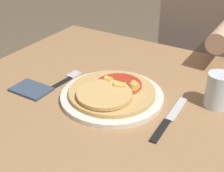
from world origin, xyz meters
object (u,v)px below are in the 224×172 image
Objects in this scene: pizza at (111,92)px; person_diner at (208,45)px; knife at (169,119)px; drinking_glass at (218,90)px; fork at (64,81)px; dining_table at (103,135)px; plate at (112,96)px.

person_diner is at bearing 83.40° from pizza.
drinking_glass is (0.08, 0.13, 0.05)m from knife.
fork is 0.15× the size of person_diner.
pizza is 0.29m from drinking_glass.
dining_table is 3.85× the size of pizza.
person_diner reaches higher than pizza.
person_diner reaches higher than dining_table.
person_diner is (0.08, 0.70, -0.07)m from plate.
plate is at bearing 98.28° from pizza.
plate is 1.33× the size of knife.
pizza is at bearing -3.09° from fork.
dining_table is 0.15m from pizza.
plate is at bearing -156.49° from drinking_glass.
fork is 0.36m from knife.
plate is at bearing 175.72° from knife.
knife is (0.18, -0.01, -0.00)m from plate.
plate reaches higher than fork.
dining_table is 0.23m from knife.
drinking_glass is at bearing 26.66° from dining_table.
drinking_glass is (0.44, 0.11, 0.05)m from fork.
pizza is (0.00, -0.01, 0.02)m from plate.
person_diner is at bearing 83.28° from plate.
knife is 0.16m from drinking_glass.
dining_table is 0.80× the size of person_diner.
pizza reaches higher than knife.
knife is 0.72m from person_diner.
drinking_glass is (0.26, 0.11, 0.04)m from plate.
fork is at bearing -166.03° from drinking_glass.
drinking_glass is at bearing 57.16° from knife.
fork is 1.81× the size of drinking_glass.
pizza is at bearing -81.72° from plate.
drinking_glass is at bearing -72.86° from person_diner.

